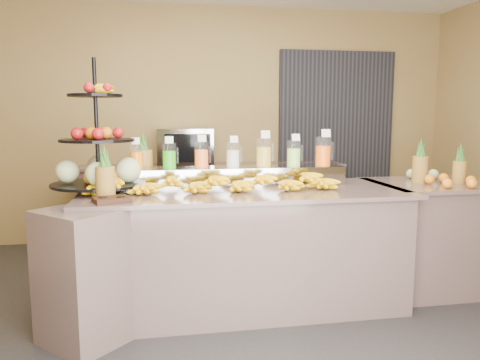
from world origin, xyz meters
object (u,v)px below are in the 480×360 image
object	(u,v)px
condiment_caddy	(112,200)
fruit_stand	(105,158)
banana_heap	(216,181)
pitcher_tray	(233,176)
oven_warmer	(186,147)
right_fruit_pile	(444,176)

from	to	relation	value
condiment_caddy	fruit_stand	bearing A→B (deg)	99.68
banana_heap	fruit_stand	bearing A→B (deg)	169.08
pitcher_tray	fruit_stand	world-z (taller)	fruit_stand
pitcher_tray	fruit_stand	distance (m)	1.03
banana_heap	fruit_stand	distance (m)	0.86
banana_heap	oven_warmer	world-z (taller)	oven_warmer
fruit_stand	right_fruit_pile	xyz separation A→B (m)	(2.75, -0.15, -0.18)
condiment_caddy	right_fruit_pile	world-z (taller)	right_fruit_pile
fruit_stand	right_fruit_pile	world-z (taller)	fruit_stand
oven_warmer	pitcher_tray	bearing A→B (deg)	-74.04
banana_heap	fruit_stand	world-z (taller)	fruit_stand
pitcher_tray	right_fruit_pile	world-z (taller)	right_fruit_pile
right_fruit_pile	oven_warmer	size ratio (longest dim) A/B	0.68
right_fruit_pile	oven_warmer	bearing A→B (deg)	135.83
fruit_stand	condiment_caddy	world-z (taller)	fruit_stand
fruit_stand	pitcher_tray	bearing A→B (deg)	-5.04
right_fruit_pile	fruit_stand	bearing A→B (deg)	176.88
oven_warmer	right_fruit_pile	bearing A→B (deg)	-37.44
pitcher_tray	condiment_caddy	xyz separation A→B (m)	(-0.92, -0.63, -0.06)
condiment_caddy	oven_warmer	xyz separation A→B (m)	(0.65, 2.30, 0.19)
pitcher_tray	condiment_caddy	distance (m)	1.12
fruit_stand	oven_warmer	distance (m)	1.95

